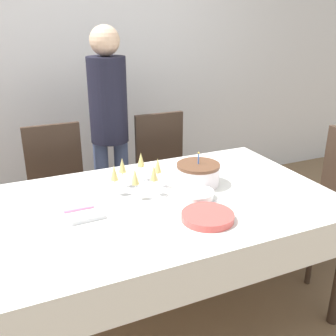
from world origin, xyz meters
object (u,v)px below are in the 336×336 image
at_px(dining_chair_far_left, 59,187).
at_px(plate_stack_dessert, 196,195).
at_px(plate_stack_main, 208,217).
at_px(person_standing, 109,117).
at_px(dining_chair_far_right, 165,169).
at_px(dining_chair_right_end, 330,195).
at_px(birthday_cake, 198,174).
at_px(champagne_tray, 137,179).

relative_size(dining_chair_far_left, plate_stack_dessert, 4.78).
xyz_separation_m(plate_stack_main, person_standing, (-0.10, 1.31, 0.22)).
bearing_deg(plate_stack_main, dining_chair_far_right, 75.87).
xyz_separation_m(dining_chair_right_end, person_standing, (-1.24, 1.01, 0.45)).
bearing_deg(person_standing, dining_chair_far_right, -15.09).
relative_size(dining_chair_far_right, birthday_cake, 3.78).
relative_size(plate_stack_main, plate_stack_dessert, 1.29).
bearing_deg(person_standing, plate_stack_main, -85.58).
xyz_separation_m(dining_chair_far_left, plate_stack_main, (0.53, -1.20, 0.23)).
xyz_separation_m(birthday_cake, plate_stack_main, (-0.17, -0.41, -0.05)).
bearing_deg(champagne_tray, plate_stack_main, -67.31).
relative_size(dining_chair_right_end, plate_stack_dessert, 4.78).
relative_size(champagne_tray, plate_stack_main, 1.44).
xyz_separation_m(champagne_tray, plate_stack_main, (0.19, -0.46, -0.06)).
xyz_separation_m(dining_chair_right_end, plate_stack_main, (-1.14, -0.29, 0.23)).
bearing_deg(dining_chair_far_left, dining_chair_far_right, -0.00).
relative_size(dining_chair_right_end, plate_stack_main, 3.70).
xyz_separation_m(dining_chair_far_left, person_standing, (0.42, 0.11, 0.45)).
distance_m(dining_chair_far_right, person_standing, 0.61).
bearing_deg(dining_chair_far_left, birthday_cake, -48.93).
height_order(dining_chair_far_left, plate_stack_main, dining_chair_far_left).
relative_size(dining_chair_far_right, plate_stack_dessert, 4.78).
relative_size(dining_chair_far_left, person_standing, 0.59).
xyz_separation_m(dining_chair_far_left, dining_chair_right_end, (1.66, -0.90, 0.00)).
distance_m(dining_chair_far_right, champagne_tray, 0.93).
bearing_deg(plate_stack_dessert, birthday_cake, 57.99).
distance_m(dining_chair_far_left, person_standing, 0.63).
distance_m(dining_chair_right_end, plate_stack_main, 1.20).
relative_size(dining_chair_far_right, dining_chair_right_end, 1.00).
bearing_deg(dining_chair_right_end, dining_chair_far_left, 151.52).
xyz_separation_m(champagne_tray, person_standing, (0.09, 0.85, 0.16)).
bearing_deg(plate_stack_main, dining_chair_far_left, 113.69).
relative_size(birthday_cake, plate_stack_dessert, 1.26).
bearing_deg(dining_chair_far_left, plate_stack_dessert, -58.53).
distance_m(birthday_cake, plate_stack_dessert, 0.20).
xyz_separation_m(dining_chair_far_right, dining_chair_right_end, (0.84, -0.90, 0.00)).
relative_size(plate_stack_main, person_standing, 0.16).
distance_m(dining_chair_far_left, plate_stack_dessert, 1.15).
relative_size(dining_chair_far_right, person_standing, 0.59).
distance_m(champagne_tray, person_standing, 0.87).
bearing_deg(dining_chair_right_end, person_standing, 140.80).
xyz_separation_m(plate_stack_main, plate_stack_dessert, (0.06, 0.24, 0.00)).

